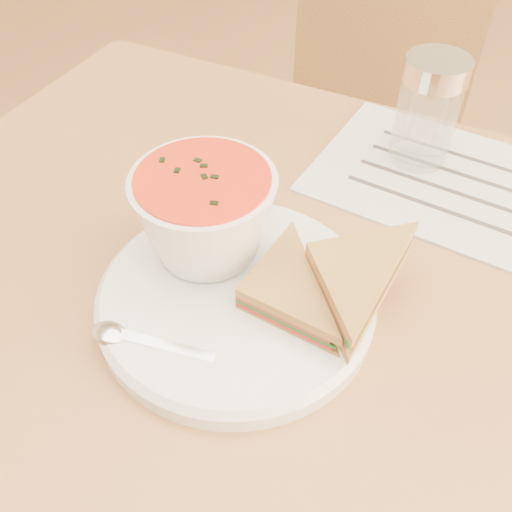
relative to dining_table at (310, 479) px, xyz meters
The scene contains 9 objects.
dining_table is the anchor object (origin of this frame).
chair_far 0.64m from the dining_table, 103.11° to the left, with size 0.37×0.37×0.82m, color #5A301B, non-canonical shape.
plate 0.39m from the dining_table, 155.95° to the right, with size 0.25×0.25×0.02m, color white, non-canonical shape.
soup_bowl 0.45m from the dining_table, behind, with size 0.13×0.13×0.09m, color white, non-canonical shape.
sandwich_half_a 0.42m from the dining_table, 142.94° to the right, with size 0.10×0.10×0.03m, color #BB7D42, non-canonical shape.
sandwich_half_b 0.42m from the dining_table, behind, with size 0.11×0.11×0.03m, color #BB7D42, non-canonical shape.
spoon 0.43m from the dining_table, 133.12° to the right, with size 0.16×0.03×0.01m, color silver, non-canonical shape.
paper_menu 0.44m from the dining_table, 78.84° to the left, with size 0.29×0.21×0.00m, color silver, non-canonical shape.
condiment_shaker 0.51m from the dining_table, 89.46° to the left, with size 0.07×0.07×0.13m, color silver, non-canonical shape.
Camera 1 is at (0.08, -0.32, 1.15)m, focal length 40.00 mm.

